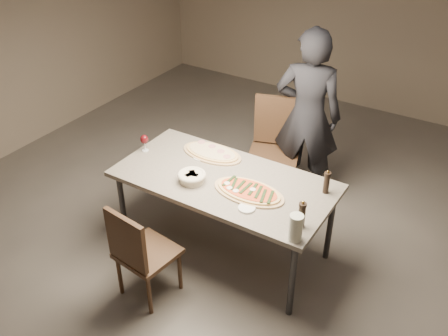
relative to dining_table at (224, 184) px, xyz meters
The scene contains 14 objects.
room 0.71m from the dining_table, ahead, with size 7.00×7.00×7.00m.
dining_table is the anchor object (origin of this frame).
zucchini_pizza 0.29m from the dining_table, 15.23° to the right, with size 0.60×0.33×0.05m.
ham_pizza 0.40m from the dining_table, 137.34° to the left, with size 0.57×0.31×0.04m.
bread_basket 0.28m from the dining_table, 137.55° to the right, with size 0.23×0.23×0.08m.
oil_dish 0.45m from the dining_table, 35.56° to the right, with size 0.13×0.13×0.01m.
pepper_mill_left 0.84m from the dining_table, 16.22° to the right, with size 0.06×0.06×0.22m.
pepper_mill_right 0.83m from the dining_table, 17.95° to the left, with size 0.05×0.05×0.20m.
carafe 0.91m from the dining_table, 25.09° to the right, with size 0.10×0.10×0.20m.
wine_glass 0.85m from the dining_table, behind, with size 0.07×0.07×0.16m.
side_plate 0.39m from the dining_table, 151.89° to the left, with size 0.16×0.16×0.01m.
chair_near 0.88m from the dining_table, 106.10° to the right, with size 0.45×0.45×0.86m.
chair_far 1.02m from the dining_table, 92.30° to the left, with size 0.61×0.61×1.02m.
diner 1.19m from the dining_table, 79.57° to the left, with size 0.64×0.42×1.74m, color black.
Camera 1 is at (1.79, -2.87, 3.02)m, focal length 40.00 mm.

